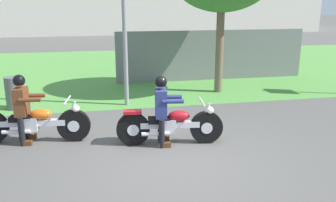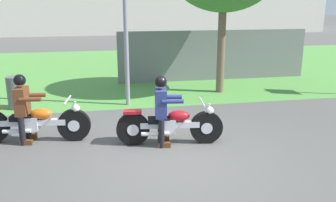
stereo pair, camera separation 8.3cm
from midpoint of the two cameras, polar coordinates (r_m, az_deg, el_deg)
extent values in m
plane|color=#565451|center=(6.76, 1.66, -9.25)|extent=(120.00, 120.00, 0.00)
cube|color=#549342|center=(15.72, -5.81, 5.07)|extent=(60.00, 12.00, 0.01)
cylinder|color=black|center=(7.46, 6.33, -4.13)|extent=(0.68, 0.20, 0.67)
cylinder|color=silver|center=(7.46, 6.33, -4.13)|extent=(0.25, 0.17, 0.23)
cylinder|color=black|center=(7.35, -5.18, -4.40)|extent=(0.68, 0.20, 0.67)
cylinder|color=silver|center=(7.35, -5.18, -4.40)|extent=(0.25, 0.17, 0.23)
cube|color=silver|center=(7.34, 0.62, -3.70)|extent=(1.20, 0.29, 0.12)
cube|color=silver|center=(7.35, 0.23, -3.86)|extent=(0.35, 0.28, 0.28)
ellipsoid|color=#B2141E|center=(7.30, 2.03, -2.33)|extent=(0.47, 0.29, 0.22)
cube|color=black|center=(7.30, -1.10, -3.00)|extent=(0.47, 0.29, 0.10)
cube|color=#B2141E|center=(7.24, -5.25, -1.70)|extent=(0.38, 0.24, 0.06)
cylinder|color=silver|center=(7.37, 6.00, -2.32)|extent=(0.26, 0.08, 0.53)
cylinder|color=silver|center=(7.28, 5.68, -0.15)|extent=(0.12, 0.66, 0.04)
sphere|color=white|center=(7.36, 6.87, -1.48)|extent=(0.16, 0.16, 0.16)
cylinder|color=silver|center=(7.24, -1.68, -5.16)|extent=(0.56, 0.15, 0.08)
cylinder|color=black|center=(7.54, -0.86, -4.15)|extent=(0.12, 0.12, 0.58)
cube|color=#593319|center=(7.63, -0.40, -5.85)|extent=(0.25, 0.13, 0.10)
cylinder|color=black|center=(7.20, -0.71, -5.11)|extent=(0.12, 0.12, 0.58)
cube|color=#593319|center=(7.29, -0.23, -6.88)|extent=(0.25, 0.13, 0.10)
cube|color=navy|center=(7.20, -0.80, -0.35)|extent=(0.27, 0.40, 0.56)
cylinder|color=navy|center=(7.35, 0.84, 0.65)|extent=(0.43, 0.14, 0.09)
cylinder|color=navy|center=(7.03, 1.06, -0.06)|extent=(0.43, 0.14, 0.09)
sphere|color=#D8A884|center=(7.10, -0.81, 2.76)|extent=(0.20, 0.20, 0.20)
sphere|color=black|center=(7.09, -0.81, 3.00)|extent=(0.24, 0.24, 0.24)
cylinder|color=black|center=(7.78, -14.17, -3.66)|extent=(0.68, 0.20, 0.68)
cylinder|color=silver|center=(7.78, -14.17, -3.66)|extent=(0.25, 0.17, 0.24)
cube|color=silver|center=(7.94, -20.07, -3.13)|extent=(1.32, 0.30, 0.12)
cube|color=silver|center=(7.96, -20.40, -3.27)|extent=(0.35, 0.28, 0.28)
ellipsoid|color=orange|center=(7.84, -18.92, -1.88)|extent=(0.47, 0.29, 0.22)
cube|color=black|center=(7.98, -21.65, -2.45)|extent=(0.47, 0.29, 0.10)
cylinder|color=silver|center=(7.71, -14.66, -1.91)|extent=(0.26, 0.08, 0.53)
cylinder|color=silver|center=(7.64, -15.17, 0.16)|extent=(0.12, 0.66, 0.04)
sphere|color=white|center=(7.66, -13.90, -1.11)|extent=(0.16, 0.16, 0.16)
cylinder|color=silver|center=(7.95, -22.32, -4.41)|extent=(0.56, 0.15, 0.08)
cylinder|color=black|center=(8.20, -20.86, -3.56)|extent=(0.12, 0.12, 0.59)
cube|color=#593319|center=(8.26, -20.30, -5.16)|extent=(0.25, 0.13, 0.10)
cylinder|color=black|center=(7.87, -21.59, -4.40)|extent=(0.12, 0.12, 0.59)
cube|color=#593319|center=(7.94, -21.01, -6.06)|extent=(0.25, 0.13, 0.10)
cube|color=brown|center=(7.87, -21.62, -0.03)|extent=(0.27, 0.40, 0.56)
cylinder|color=brown|center=(7.95, -19.81, 0.88)|extent=(0.43, 0.14, 0.09)
cylinder|color=brown|center=(7.63, -20.48, 0.24)|extent=(0.43, 0.14, 0.09)
sphere|color=tan|center=(7.78, -21.91, 2.81)|extent=(0.20, 0.20, 0.20)
sphere|color=black|center=(7.78, -21.93, 3.03)|extent=(0.24, 0.24, 0.24)
cylinder|color=brown|center=(11.53, 8.51, 7.79)|extent=(0.24, 0.24, 2.63)
cylinder|color=gray|center=(9.88, -6.49, 14.58)|extent=(0.12, 0.12, 5.37)
cylinder|color=#595E5B|center=(10.57, -22.50, 1.22)|extent=(0.45, 0.45, 0.87)
cube|color=slate|center=(13.41, 7.45, 7.10)|extent=(7.00, 0.06, 1.80)
camera|label=1|loc=(0.04, -89.68, 0.09)|focal=38.95mm
camera|label=2|loc=(0.04, 90.32, -0.09)|focal=38.95mm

